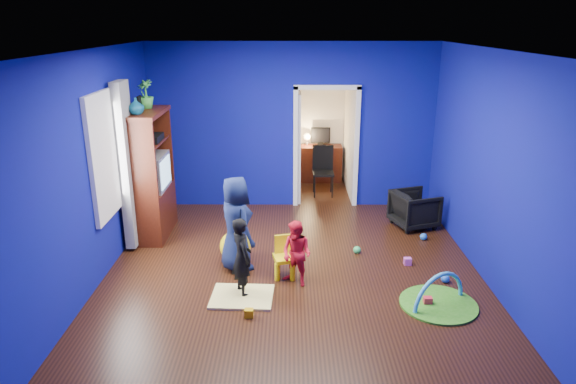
{
  "coord_description": "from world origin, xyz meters",
  "views": [
    {
      "loc": [
        -0.05,
        -6.15,
        3.23
      ],
      "look_at": [
        -0.07,
        0.4,
        1.03
      ],
      "focal_mm": 32.0,
      "sensor_mm": 36.0,
      "label": 1
    }
  ],
  "objects_px": {
    "tv_armoire": "(148,175)",
    "play_mat": "(438,304)",
    "child_black": "(242,257)",
    "crt_tv": "(151,172)",
    "study_desk": "(320,163)",
    "toddler_red": "(297,254)",
    "hopper_ball": "(235,246)",
    "folding_chair": "(323,172)",
    "armchair": "(415,209)",
    "vase": "(136,106)",
    "kid_chair": "(285,259)",
    "child_navy": "(236,224)"
  },
  "relations": [
    {
      "from": "tv_armoire",
      "to": "play_mat",
      "type": "bearing_deg",
      "value": -28.64
    },
    {
      "from": "child_black",
      "to": "crt_tv",
      "type": "bearing_deg",
      "value": 12.19
    },
    {
      "from": "child_black",
      "to": "study_desk",
      "type": "height_order",
      "value": "child_black"
    },
    {
      "from": "toddler_red",
      "to": "hopper_ball",
      "type": "distance_m",
      "value": 1.11
    },
    {
      "from": "play_mat",
      "to": "folding_chair",
      "type": "height_order",
      "value": "folding_chair"
    },
    {
      "from": "armchair",
      "to": "crt_tv",
      "type": "height_order",
      "value": "crt_tv"
    },
    {
      "from": "vase",
      "to": "folding_chair",
      "type": "distance_m",
      "value": 3.93
    },
    {
      "from": "armchair",
      "to": "crt_tv",
      "type": "bearing_deg",
      "value": 75.49
    },
    {
      "from": "child_black",
      "to": "play_mat",
      "type": "bearing_deg",
      "value": -123.43
    },
    {
      "from": "crt_tv",
      "to": "hopper_ball",
      "type": "relative_size",
      "value": 1.6
    },
    {
      "from": "vase",
      "to": "kid_chair",
      "type": "height_order",
      "value": "vase"
    },
    {
      "from": "vase",
      "to": "kid_chair",
      "type": "relative_size",
      "value": 0.47
    },
    {
      "from": "folding_chair",
      "to": "play_mat",
      "type": "bearing_deg",
      "value": -74.46
    },
    {
      "from": "hopper_ball",
      "to": "toddler_red",
      "type": "bearing_deg",
      "value": -38.67
    },
    {
      "from": "hopper_ball",
      "to": "play_mat",
      "type": "xyz_separation_m",
      "value": [
        2.54,
        -1.19,
        -0.21
      ]
    },
    {
      "from": "vase",
      "to": "study_desk",
      "type": "distance_m",
      "value": 4.57
    },
    {
      "from": "child_navy",
      "to": "vase",
      "type": "relative_size",
      "value": 5.56
    },
    {
      "from": "tv_armoire",
      "to": "folding_chair",
      "type": "height_order",
      "value": "tv_armoire"
    },
    {
      "from": "child_navy",
      "to": "vase",
      "type": "height_order",
      "value": "vase"
    },
    {
      "from": "kid_chair",
      "to": "armchair",
      "type": "bearing_deg",
      "value": 26.48
    },
    {
      "from": "hopper_ball",
      "to": "kid_chair",
      "type": "relative_size",
      "value": 0.87
    },
    {
      "from": "toddler_red",
      "to": "tv_armoire",
      "type": "distance_m",
      "value": 2.85
    },
    {
      "from": "hopper_ball",
      "to": "crt_tv",
      "type": "bearing_deg",
      "value": 144.9
    },
    {
      "from": "child_black",
      "to": "kid_chair",
      "type": "bearing_deg",
      "value": -76.18
    },
    {
      "from": "vase",
      "to": "tv_armoire",
      "type": "relative_size",
      "value": 0.12
    },
    {
      "from": "armchair",
      "to": "child_navy",
      "type": "bearing_deg",
      "value": 100.22
    },
    {
      "from": "armchair",
      "to": "tv_armoire",
      "type": "relative_size",
      "value": 0.34
    },
    {
      "from": "tv_armoire",
      "to": "kid_chair",
      "type": "distance_m",
      "value": 2.66
    },
    {
      "from": "armchair",
      "to": "child_black",
      "type": "relative_size",
      "value": 0.66
    },
    {
      "from": "play_mat",
      "to": "child_black",
      "type": "bearing_deg",
      "value": 173.68
    },
    {
      "from": "tv_armoire",
      "to": "kid_chair",
      "type": "bearing_deg",
      "value": -34.37
    },
    {
      "from": "tv_armoire",
      "to": "crt_tv",
      "type": "height_order",
      "value": "tv_armoire"
    },
    {
      "from": "child_navy",
      "to": "toddler_red",
      "type": "xyz_separation_m",
      "value": [
        0.8,
        -0.43,
        -0.23
      ]
    },
    {
      "from": "hopper_ball",
      "to": "folding_chair",
      "type": "bearing_deg",
      "value": 63.92
    },
    {
      "from": "kid_chair",
      "to": "crt_tv",
      "type": "bearing_deg",
      "value": 131.68
    },
    {
      "from": "child_navy",
      "to": "tv_armoire",
      "type": "relative_size",
      "value": 0.67
    },
    {
      "from": "hopper_ball",
      "to": "kid_chair",
      "type": "bearing_deg",
      "value": -34.46
    },
    {
      "from": "toddler_red",
      "to": "hopper_ball",
      "type": "xyz_separation_m",
      "value": [
        -0.85,
        0.68,
        -0.21
      ]
    },
    {
      "from": "child_navy",
      "to": "play_mat",
      "type": "distance_m",
      "value": 2.74
    },
    {
      "from": "child_black",
      "to": "hopper_ball",
      "type": "relative_size",
      "value": 2.3
    },
    {
      "from": "kid_chair",
      "to": "hopper_ball",
      "type": "bearing_deg",
      "value": 132.1
    },
    {
      "from": "armchair",
      "to": "play_mat",
      "type": "relative_size",
      "value": 0.72
    },
    {
      "from": "toddler_red",
      "to": "folding_chair",
      "type": "bearing_deg",
      "value": 116.02
    },
    {
      "from": "vase",
      "to": "hopper_ball",
      "type": "distance_m",
      "value": 2.43
    },
    {
      "from": "toddler_red",
      "to": "kid_chair",
      "type": "height_order",
      "value": "toddler_red"
    },
    {
      "from": "child_black",
      "to": "child_navy",
      "type": "bearing_deg",
      "value": -16.28
    },
    {
      "from": "child_navy",
      "to": "vase",
      "type": "distance_m",
      "value": 2.24
    },
    {
      "from": "armchair",
      "to": "study_desk",
      "type": "height_order",
      "value": "study_desk"
    },
    {
      "from": "play_mat",
      "to": "vase",
      "type": "bearing_deg",
      "value": 154.82
    },
    {
      "from": "toddler_red",
      "to": "hopper_ball",
      "type": "relative_size",
      "value": 1.96
    }
  ]
}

